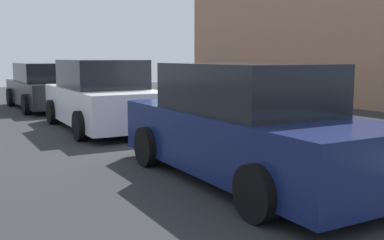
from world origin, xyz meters
name	(u,v)px	position (x,y,z in m)	size (l,w,h in m)	color
ground_plane	(200,136)	(0.00, 0.00, 0.00)	(40.00, 40.00, 0.00)	#28282B
sidewalk_curb	(283,124)	(0.00, -2.50, 0.07)	(18.00, 5.00, 0.14)	gray
suitcase_navy_0	(340,137)	(-3.52, -0.43, 0.46)	(0.39, 0.28, 0.95)	navy
suitcase_silver_1	(320,136)	(-3.08, -0.46, 0.42)	(0.40, 0.27, 0.78)	#9EA0A8
suitcase_teal_2	(304,126)	(-2.60, -0.56, 0.52)	(0.45, 0.27, 1.02)	#0F606B
suitcase_maroon_3	(282,129)	(-2.13, -0.44, 0.42)	(0.39, 0.22, 0.61)	maroon
suitcase_olive_4	(267,123)	(-1.68, -0.48, 0.47)	(0.42, 0.23, 0.92)	#59601E
suitcase_red_5	(249,119)	(-1.17, -0.44, 0.50)	(0.48, 0.26, 1.00)	red
suitcase_black_6	(237,120)	(-0.70, -0.50, 0.40)	(0.36, 0.24, 0.77)	black
suitcase_navy_7	(229,113)	(-0.29, -0.57, 0.51)	(0.36, 0.23, 1.07)	navy
suitcase_silver_8	(216,114)	(0.12, -0.50, 0.45)	(0.35, 0.27, 0.94)	#9EA0A8
suitcase_teal_9	(206,114)	(0.53, -0.52, 0.41)	(0.38, 0.23, 0.61)	#0F606B
fire_hydrant	(189,104)	(1.28, -0.50, 0.57)	(0.39, 0.21, 0.83)	red
bollard_post	(170,103)	(2.04, -0.35, 0.56)	(0.17, 0.17, 0.85)	#333338
parked_car_navy_0	(245,126)	(-3.42, 1.47, 0.78)	(4.77, 2.14, 1.67)	#141E4C
parked_car_white_1	(102,97)	(2.19, 1.47, 0.79)	(4.59, 2.24, 1.69)	silver
parked_car_charcoal_2	(46,87)	(7.40, 1.47, 0.73)	(4.74, 2.19, 1.55)	black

